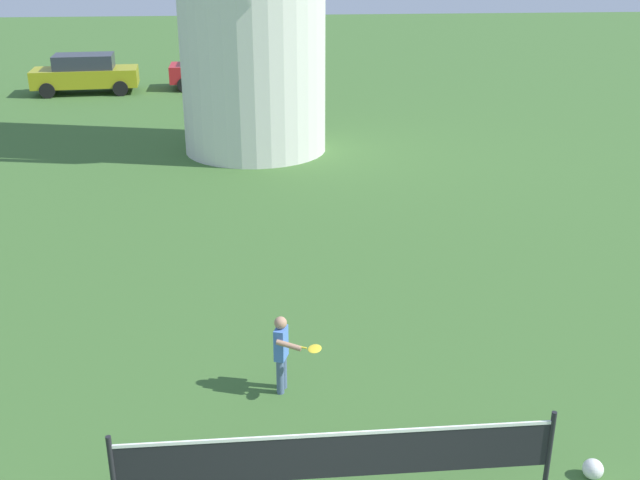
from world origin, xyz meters
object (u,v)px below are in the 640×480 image
object	(u,v)px
stray_ball	(593,469)
parked_car_red	(216,69)
tennis_net	(337,456)
player_far	(283,350)
parked_car_mustard	(85,73)

from	to	relation	value
stray_ball	parked_car_red	world-z (taller)	parked_car_red
tennis_net	player_far	distance (m)	2.41
player_far	stray_ball	xyz separation A→B (m)	(3.54, -2.16, -0.54)
parked_car_mustard	parked_car_red	size ratio (longest dim) A/B	1.12
tennis_net	stray_ball	distance (m)	3.12
player_far	parked_car_mustard	size ratio (longest dim) A/B	0.27
player_far	parked_car_red	world-z (taller)	parked_car_red
parked_car_red	stray_ball	bearing A→B (deg)	-78.16
tennis_net	player_far	size ratio (longest dim) A/B	4.19
stray_ball	parked_car_red	xyz separation A→B (m)	(-5.32, 25.38, 0.69)
player_far	parked_car_mustard	distance (m)	23.61
stray_ball	parked_car_red	bearing A→B (deg)	101.84
tennis_net	stray_ball	bearing A→B (deg)	3.78
player_far	stray_ball	world-z (taller)	player_far
tennis_net	player_far	bearing A→B (deg)	101.49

